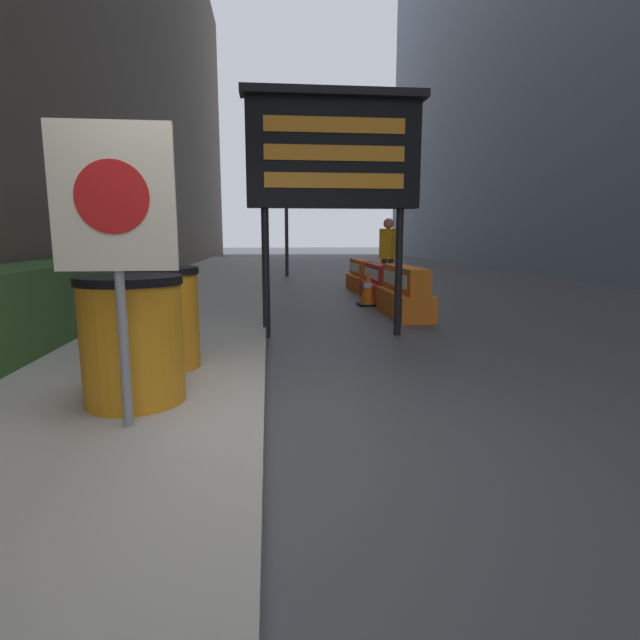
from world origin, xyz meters
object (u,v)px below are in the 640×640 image
Objects in this scene: jersey_barrier_red_striped at (379,285)px; traffic_cone_near at (368,288)px; traffic_cone_mid at (411,304)px; message_board at (334,154)px; jersey_barrier_orange_near at (404,294)px; jersey_barrier_orange_far at (361,277)px; traffic_light_near_curb at (286,184)px; barrel_drum_middle at (159,318)px; warning_sign at (114,217)px; pedestrian_worker at (388,250)px; barrel_drum_foreground at (133,339)px.

jersey_barrier_red_striped reaches higher than traffic_cone_near.
traffic_cone_mid is (-0.09, -2.78, -0.03)m from jersey_barrier_red_striped.
message_board reaches higher than jersey_barrier_orange_near.
message_board is 2.67m from traffic_cone_mid.
jersey_barrier_orange_far is at bearing 90.00° from jersey_barrier_orange_near.
message_board is at bearing -131.44° from jersey_barrier_orange_near.
jersey_barrier_orange_far is (0.00, 2.10, -0.00)m from jersey_barrier_red_striped.
jersey_barrier_orange_far is 5.76m from traffic_light_near_curb.
jersey_barrier_orange_far is (3.34, 7.81, -0.28)m from barrel_drum_middle.
jersey_barrier_orange_near is 2.04m from jersey_barrier_red_striped.
barrel_drum_middle reaches higher than jersey_barrier_orange_far.
traffic_cone_near is at bearing -97.51° from jersey_barrier_orange_far.
barrel_drum_middle is at bearing 93.72° from warning_sign.
pedestrian_worker is at bearing 65.85° from warning_sign.
barrel_drum_foreground is at bearing -96.85° from traffic_light_near_curb.
warning_sign is at bearing -81.28° from barrel_drum_foreground.
pedestrian_worker is at bearing 63.92° from barrel_drum_foreground.
traffic_cone_mid is 0.36× the size of pedestrian_worker.
jersey_barrier_orange_far is at bearing 88.93° from traffic_cone_mid.
traffic_cone_mid is at bearing -91.07° from jersey_barrier_orange_far.
barrel_drum_foreground is 1.33× the size of traffic_cone_near.
traffic_light_near_curb reaches higher than message_board.
pedestrian_worker is (3.75, 6.63, 0.43)m from barrel_drum_middle.
message_board reaches higher than pedestrian_worker.
barrel_drum_foreground is 9.42m from jersey_barrier_orange_far.
barrel_drum_foreground and barrel_drum_middle have the same top height.
traffic_light_near_curb is 6.64m from pedestrian_worker.
barrel_drum_middle is at bearing -137.92° from traffic_cone_mid.
jersey_barrier_orange_near is 1.40m from traffic_cone_near.
warning_sign is at bearing -125.28° from traffic_cone_mid.
jersey_barrier_orange_far is 0.91× the size of pedestrian_worker.
barrel_drum_middle is (-0.02, 1.00, 0.00)m from barrel_drum_foreground.
jersey_barrier_red_striped is (3.32, 6.71, -0.27)m from barrel_drum_foreground.
traffic_light_near_curb is (-1.69, 4.77, 2.75)m from jersey_barrier_orange_far.
message_board is 4.47m from jersey_barrier_red_striped.
traffic_light_near_curb is at bearing 103.80° from jersey_barrier_red_striped.
pedestrian_worker is at bearing 82.26° from traffic_cone_mid.
traffic_cone_near is at bearing 4.94° from pedestrian_worker.
jersey_barrier_orange_near is at bearing 54.57° from barrel_drum_foreground.
jersey_barrier_orange_near reaches higher than jersey_barrier_red_striped.
barrel_drum_foreground is at bearing -110.65° from jersey_barrier_orange_far.
traffic_cone_near is 2.11m from traffic_cone_mid.
jersey_barrier_red_striped reaches higher than jersey_barrier_orange_far.
warning_sign reaches higher than barrel_drum_middle.
traffic_light_near_curb is (-1.32, 7.56, 2.75)m from traffic_cone_near.
pedestrian_worker reaches higher than jersey_barrier_orange_far.
pedestrian_worker is (0.41, 0.92, 0.70)m from jersey_barrier_red_striped.
jersey_barrier_red_striped is at bearing 68.50° from message_board.
message_board is at bearing -109.88° from traffic_cone_near.
jersey_barrier_orange_near reaches higher than traffic_cone_near.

